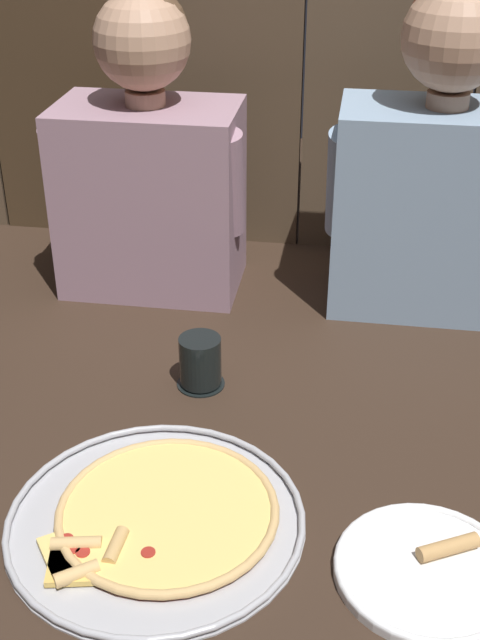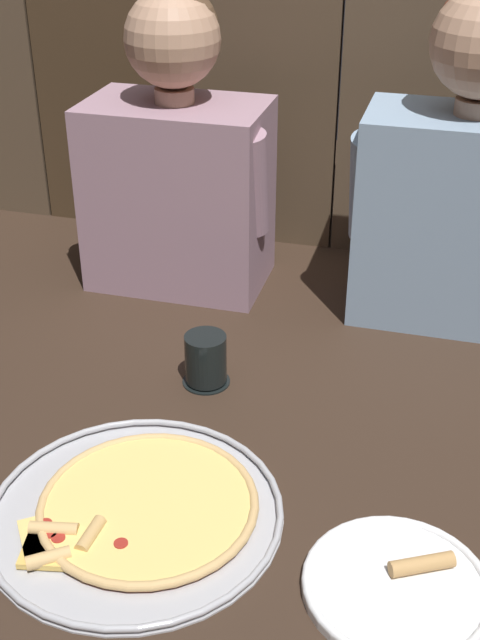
{
  "view_description": "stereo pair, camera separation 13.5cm",
  "coord_description": "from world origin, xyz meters",
  "px_view_note": "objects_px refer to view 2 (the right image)",
  "views": [
    {
      "loc": [
        0.15,
        -1.05,
        0.86
      ],
      "look_at": [
        -0.03,
        0.1,
        0.18
      ],
      "focal_mm": 46.92,
      "sensor_mm": 36.0,
      "label": 1
    },
    {
      "loc": [
        0.28,
        -1.02,
        0.86
      ],
      "look_at": [
        -0.03,
        0.1,
        0.18
      ],
      "focal_mm": 46.92,
      "sensor_mm": 36.0,
      "label": 2
    }
  ],
  "objects_px": {
    "dinner_plate": "(397,585)",
    "diner_left": "(177,157)",
    "drinking_glass": "(206,360)",
    "pizza_tray": "(139,509)",
    "diner_right": "(467,175)"
  },
  "relations": [
    {
      "from": "pizza_tray",
      "to": "diner_right",
      "type": "relative_size",
      "value": 0.66
    },
    {
      "from": "dinner_plate",
      "to": "drinking_glass",
      "type": "xyz_separation_m",
      "value": [
        -0.39,
        0.39,
        0.04
      ]
    },
    {
      "from": "drinking_glass",
      "to": "diner_left",
      "type": "distance_m",
      "value": 0.48
    },
    {
      "from": "diner_left",
      "to": "diner_right",
      "type": "bearing_deg",
      "value": 0.02
    },
    {
      "from": "drinking_glass",
      "to": "dinner_plate",
      "type": "bearing_deg",
      "value": -45.63
    },
    {
      "from": "pizza_tray",
      "to": "diner_right",
      "type": "distance_m",
      "value": 0.88
    },
    {
      "from": "drinking_glass",
      "to": "diner_right",
      "type": "relative_size",
      "value": 0.15
    },
    {
      "from": "dinner_plate",
      "to": "diner_left",
      "type": "bearing_deg",
      "value": 126.08
    },
    {
      "from": "dinner_plate",
      "to": "diner_left",
      "type": "height_order",
      "value": "diner_left"
    },
    {
      "from": "pizza_tray",
      "to": "diner_right",
      "type": "xyz_separation_m",
      "value": [
        0.4,
        0.73,
        0.29
      ]
    },
    {
      "from": "diner_left",
      "to": "diner_right",
      "type": "relative_size",
      "value": 0.95
    },
    {
      "from": "diner_right",
      "to": "diner_left",
      "type": "bearing_deg",
      "value": -179.98
    },
    {
      "from": "diner_right",
      "to": "pizza_tray",
      "type": "bearing_deg",
      "value": -118.66
    },
    {
      "from": "dinner_plate",
      "to": "pizza_tray",
      "type": "bearing_deg",
      "value": 173.64
    },
    {
      "from": "pizza_tray",
      "to": "dinner_plate",
      "type": "relative_size",
      "value": 1.73
    }
  ]
}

